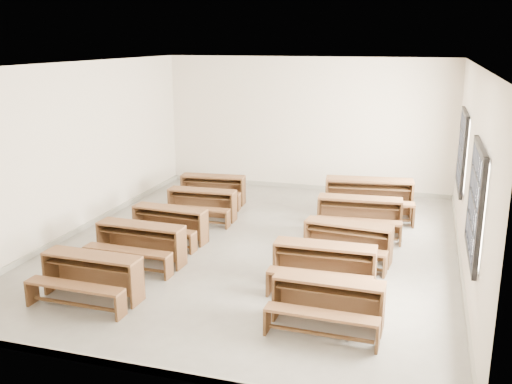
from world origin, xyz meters
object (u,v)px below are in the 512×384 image
(desk_set_1, at_px, (140,241))
(desk_set_9, at_px, (369,195))
(desk_set_3, at_px, (202,202))
(desk_set_8, at_px, (359,213))
(desk_set_2, at_px, (169,222))
(desk_set_4, at_px, (213,187))
(desk_set_0, at_px, (91,274))
(desk_set_7, at_px, (347,239))
(desk_set_6, at_px, (324,263))
(desk_set_5, at_px, (328,300))

(desk_set_1, xyz_separation_m, desk_set_9, (3.33, 3.68, 0.08))
(desk_set_3, relative_size, desk_set_8, 0.88)
(desk_set_2, xyz_separation_m, desk_set_4, (-0.12, 2.54, 0.01))
(desk_set_0, distance_m, desk_set_7, 4.12)
(desk_set_3, height_order, desk_set_9, desk_set_9)
(desk_set_0, height_order, desk_set_6, desk_set_6)
(desk_set_4, distance_m, desk_set_9, 3.46)
(desk_set_0, distance_m, desk_set_6, 3.37)
(desk_set_3, xyz_separation_m, desk_set_5, (3.24, -3.73, 0.01))
(desk_set_3, xyz_separation_m, desk_set_9, (3.25, 1.19, 0.10))
(desk_set_9, bearing_deg, desk_set_0, -130.35)
(desk_set_0, bearing_deg, desk_set_2, 90.78)
(desk_set_5, relative_size, desk_set_7, 0.95)
(desk_set_3, bearing_deg, desk_set_5, -51.22)
(desk_set_8, bearing_deg, desk_set_9, 83.62)
(desk_set_1, bearing_deg, desk_set_6, -0.08)
(desk_set_1, relative_size, desk_set_7, 0.99)
(desk_set_7, relative_size, desk_set_9, 0.81)
(desk_set_4, distance_m, desk_set_8, 3.59)
(desk_set_1, relative_size, desk_set_4, 1.01)
(desk_set_2, relative_size, desk_set_3, 1.02)
(desk_set_0, distance_m, desk_set_3, 3.89)
(desk_set_5, distance_m, desk_set_7, 2.32)
(desk_set_2, bearing_deg, desk_set_0, -86.72)
(desk_set_1, distance_m, desk_set_8, 4.14)
(desk_set_1, distance_m, desk_set_2, 1.13)
(desk_set_8, relative_size, desk_set_9, 0.86)
(desk_set_1, bearing_deg, desk_set_5, -18.68)
(desk_set_6, xyz_separation_m, desk_set_9, (0.26, 3.77, 0.07))
(desk_set_8, bearing_deg, desk_set_5, -93.16)
(desk_set_0, xyz_separation_m, desk_set_1, (0.03, 1.40, 0.01))
(desk_set_2, distance_m, desk_set_4, 2.54)
(desk_set_0, xyz_separation_m, desk_set_5, (3.36, 0.16, -0.01))
(desk_set_7, distance_m, desk_set_8, 1.44)
(desk_set_1, relative_size, desk_set_3, 1.06)
(desk_set_1, bearing_deg, desk_set_2, 91.95)
(desk_set_6, distance_m, desk_set_7, 1.19)
(desk_set_2, height_order, desk_set_3, desk_set_2)
(desk_set_1, xyz_separation_m, desk_set_3, (0.08, 2.49, -0.02))
(desk_set_0, relative_size, desk_set_1, 0.98)
(desk_set_8, distance_m, desk_set_9, 1.16)
(desk_set_0, xyz_separation_m, desk_set_4, (-0.09, 5.06, -0.01))
(desk_set_1, height_order, desk_set_8, desk_set_8)
(desk_set_5, height_order, desk_set_6, desk_set_6)
(desk_set_6, bearing_deg, desk_set_5, -78.74)
(desk_set_0, distance_m, desk_set_5, 3.36)
(desk_set_2, distance_m, desk_set_8, 3.57)
(desk_set_6, xyz_separation_m, desk_set_7, (0.18, 1.18, -0.01))
(desk_set_3, height_order, desk_set_4, desk_set_4)
(desk_set_2, xyz_separation_m, desk_set_7, (3.26, -0.04, 0.01))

